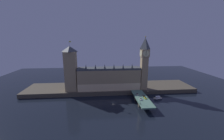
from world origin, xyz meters
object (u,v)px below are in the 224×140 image
at_px(car_northbound_lead, 137,94).
at_px(car_northbound_trail, 141,99).
at_px(pedestrian_mid_walk, 148,98).
at_px(clock_tower, 144,62).
at_px(car_southbound_trail, 144,96).
at_px(pedestrian_near_rail, 141,104).
at_px(boat_downstream, 158,98).
at_px(car_southbound_lead, 145,98).
at_px(street_lamp_near, 140,100).
at_px(street_lamp_mid, 148,93).
at_px(victoria_tower, 71,69).

bearing_deg(car_northbound_lead, car_northbound_trail, -90.00).
height_order(car_northbound_trail, pedestrian_mid_walk, pedestrian_mid_walk).
bearing_deg(car_northbound_lead, clock_tower, 58.85).
distance_m(car_northbound_trail, pedestrian_mid_walk, 9.07).
distance_m(car_southbound_trail, pedestrian_near_rail, 20.80).
bearing_deg(pedestrian_near_rail, boat_downstream, 41.23).
bearing_deg(car_northbound_trail, pedestrian_near_rail, -105.50).
bearing_deg(car_southbound_trail, car_northbound_lead, 142.38).
relative_size(car_northbound_lead, boat_downstream, 0.40).
height_order(clock_tower, car_southbound_lead, clock_tower).
relative_size(car_northbound_lead, street_lamp_near, 0.70).
bearing_deg(street_lamp_mid, car_southbound_trail, 136.78).
relative_size(pedestrian_near_rail, street_lamp_near, 0.27).
height_order(victoria_tower, pedestrian_near_rail, victoria_tower).
height_order(car_southbound_lead, boat_downstream, car_southbound_lead).
height_order(car_southbound_trail, pedestrian_near_rail, pedestrian_near_rail).
xyz_separation_m(car_northbound_lead, car_southbound_trail, (5.87, -4.53, -0.06)).
height_order(car_northbound_lead, car_northbound_trail, car_northbound_lead).
bearing_deg(street_lamp_near, car_northbound_trail, 70.84).
bearing_deg(street_lamp_mid, car_northbound_trail, -150.96).
height_order(car_northbound_lead, car_southbound_trail, car_northbound_lead).
distance_m(car_northbound_lead, boat_downstream, 25.06).
bearing_deg(car_northbound_lead, pedestrian_near_rail, -97.16).
bearing_deg(boat_downstream, street_lamp_mid, -151.51).
relative_size(car_northbound_lead, pedestrian_near_rail, 2.57).
relative_size(car_northbound_lead, car_southbound_trail, 0.90).
xyz_separation_m(victoria_tower, car_northbound_lead, (76.43, -25.66, -25.36)).
xyz_separation_m(victoria_tower, street_lamp_mid, (85.64, -33.32, -21.59)).
distance_m(clock_tower, car_northbound_lead, 42.45).
bearing_deg(victoria_tower, boat_downstream, -13.98).
distance_m(victoria_tower, boat_downstream, 108.45).
distance_m(pedestrian_near_rail, boat_downstream, 36.79).
xyz_separation_m(car_northbound_lead, street_lamp_mid, (9.21, -7.66, 3.76)).
distance_m(car_northbound_lead, car_northbound_trail, 12.78).
bearing_deg(car_northbound_lead, street_lamp_near, -98.48).
bearing_deg(clock_tower, car_northbound_trail, -111.20).
bearing_deg(car_northbound_trail, car_northbound_lead, 90.00).
distance_m(pedestrian_near_rail, pedestrian_mid_walk, 17.31).
height_order(clock_tower, street_lamp_mid, clock_tower).
bearing_deg(car_southbound_trail, pedestrian_near_rail, -115.07).
height_order(pedestrian_near_rail, boat_downstream, pedestrian_near_rail).
height_order(car_southbound_lead, pedestrian_mid_walk, pedestrian_mid_walk).
relative_size(victoria_tower, car_southbound_trail, 12.74).
bearing_deg(car_northbound_trail, street_lamp_near, -109.16).
bearing_deg(car_southbound_lead, street_lamp_mid, 35.54).
relative_size(victoria_tower, street_lamp_near, 9.89).
distance_m(car_southbound_lead, street_lamp_mid, 5.63).
relative_size(car_northbound_trail, car_southbound_lead, 0.93).
height_order(clock_tower, street_lamp_near, clock_tower).
bearing_deg(car_northbound_trail, clock_tower, 68.80).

